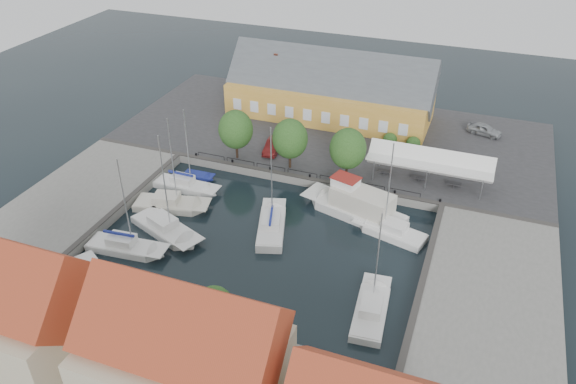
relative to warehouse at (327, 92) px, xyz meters
The scene contains 21 objects.
ground 28.82m from the warehouse, 84.77° to the right, with size 140.00×140.00×0.00m, color black.
north_quay 7.13m from the warehouse, 64.14° to the right, with size 56.00×26.00×1.00m, color #2D2D30.
west_quay 36.24m from the warehouse, 122.58° to the right, with size 12.00×24.00×1.00m, color slate.
east_quay 39.27m from the warehouse, 50.98° to the right, with size 12.00×24.00×1.00m, color slate.
quay_edge_fittings 23.99m from the warehouse, 83.67° to the right, with size 56.00×24.72×0.40m.
warehouse is the anchor object (origin of this frame).
tent_canopy 21.63m from the warehouse, 39.86° to the right, with size 14.00×4.00×2.83m.
quay_trees 16.37m from the warehouse, 87.91° to the right, with size 18.20×4.20×6.30m.
car_silver 22.01m from the warehouse, ahead, with size 1.81×4.49×1.53m, color #A0A4A8.
car_red 13.75m from the warehouse, 102.14° to the right, with size 1.64×4.69×1.55m, color #5A1415.
center_sailboat 28.07m from the warehouse, 84.29° to the right, with size 5.05×8.94×11.99m.
trawler 24.46m from the warehouse, 64.70° to the right, with size 12.20×6.61×5.00m.
east_boat_a 28.54m from the warehouse, 58.85° to the right, with size 7.99×4.40×10.98m.
east_boat_c 39.31m from the warehouse, 66.91° to the right, with size 3.28×8.41×10.54m.
west_boat_a 25.89m from the warehouse, 112.22° to the right, with size 8.12×2.49×10.73m.
west_boat_b 29.51m from the warehouse, 108.55° to the right, with size 8.73×4.62×11.45m.
west_boat_c 32.95m from the warehouse, 103.06° to the right, with size 9.30×6.00×12.04m.
west_boat_d 37.39m from the warehouse, 104.78° to the right, with size 8.47×3.24×11.10m.
launch_sw 41.50m from the warehouse, 104.91° to the right, with size 5.78×4.66×0.98m.
launch_nw 23.37m from the warehouse, 114.50° to the right, with size 3.92×1.62×0.88m.
townhouses 51.81m from the warehouse, 84.99° to the right, with size 36.30×8.50×12.00m.
Camera 1 is at (18.44, -43.09, 34.64)m, focal length 35.00 mm.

